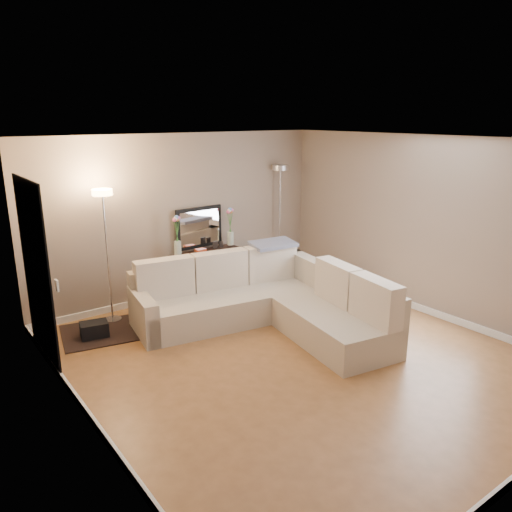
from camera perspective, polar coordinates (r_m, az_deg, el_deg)
floor at (r=6.29m, az=4.44°, el=-11.36°), size 5.00×5.50×0.01m
ceiling at (r=5.60m, az=5.02°, el=13.13°), size 5.00×5.50×0.01m
wall_back at (r=8.03m, az=-8.40°, el=4.45°), size 5.00×0.02×2.60m
wall_left at (r=4.63m, az=-19.46°, el=-4.88°), size 0.02×5.50×2.60m
wall_right at (r=7.66m, az=19.02°, el=3.19°), size 0.02×5.50×2.60m
baseboard_back at (r=8.34m, az=-7.97°, el=-4.02°), size 5.00×0.03×0.10m
baseboard_left at (r=5.19m, az=-17.87°, el=-17.84°), size 0.03×5.50×0.10m
baseboard_right at (r=7.99m, az=18.11°, el=-5.60°), size 0.03×5.50×0.10m
doorway at (r=6.27m, az=-23.79°, el=-1.90°), size 0.02×1.20×2.20m
switch_plate at (r=5.45m, az=-21.80°, el=-3.14°), size 0.02×0.08×0.12m
sectional_sofa at (r=7.00m, az=1.08°, el=-5.15°), size 2.84×3.02×0.96m
throw_blanket at (r=7.59m, az=1.95°, el=1.40°), size 0.73×0.48×0.09m
console_table at (r=8.15m, az=-6.19°, el=-1.72°), size 1.21×0.38×0.74m
leaning_mirror at (r=8.14m, az=-6.49°, el=3.26°), size 0.85×0.08×0.66m
table_decor at (r=8.06m, az=-5.71°, el=0.89°), size 0.51×0.12×0.12m
flower_vase_left at (r=7.77m, az=-8.98°, el=2.01°), size 0.14×0.12×0.63m
flower_vase_right at (r=8.31m, az=-2.96°, el=3.10°), size 0.14×0.12×0.63m
floor_lamp_lit at (r=7.14m, az=-16.85°, el=2.88°), size 0.32×0.32×1.90m
floor_lamp_unlit at (r=8.90m, az=2.75°, el=6.55°), size 0.29×0.29×2.02m
charcoal_rug at (r=7.20m, az=-16.36°, el=-8.21°), size 1.40×1.16×0.02m
black_bag at (r=7.05m, az=-17.99°, el=-8.09°), size 0.39×0.31×0.23m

